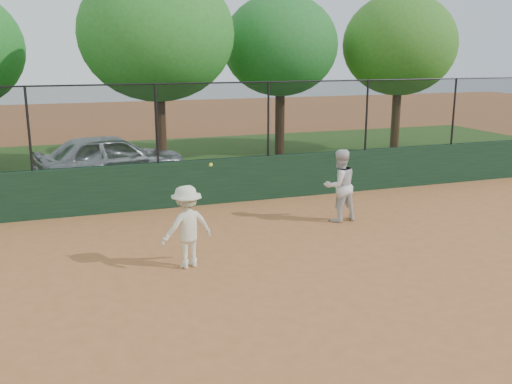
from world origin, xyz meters
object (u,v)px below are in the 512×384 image
object	(u,v)px
player_second	(340,186)
tree_2	(157,34)
player_main	(187,227)
tree_3	(281,46)
tree_4	(400,45)
parked_car	(111,158)

from	to	relation	value
player_second	tree_2	xyz separation A→B (m)	(-2.99, 6.81, 3.63)
player_second	player_main	distance (m)	4.45
tree_3	tree_4	bearing A→B (deg)	-5.07
player_second	player_main	size ratio (longest dim) A/B	0.86
parked_car	tree_3	distance (m)	7.82
player_main	tree_2	world-z (taller)	tree_2
player_second	tree_2	bearing A→B (deg)	-73.76
parked_car	tree_4	distance (m)	12.13
parked_car	player_second	distance (m)	7.63
player_main	tree_4	world-z (taller)	tree_4
tree_4	player_second	bearing A→B (deg)	-129.88
tree_2	tree_4	size ratio (longest dim) A/B	1.07
tree_4	player_main	bearing A→B (deg)	-137.79
parked_car	tree_2	world-z (taller)	tree_2
tree_4	parked_car	bearing A→B (deg)	-169.78
parked_car	player_main	size ratio (longest dim) A/B	2.26
tree_3	tree_4	world-z (taller)	tree_4
player_second	tree_2	distance (m)	8.28
parked_car	player_second	xyz separation A→B (m)	(4.70, -6.01, 0.09)
player_second	tree_4	world-z (taller)	tree_4
parked_car	player_second	bearing A→B (deg)	-152.68
player_main	tree_4	distance (m)	15.02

